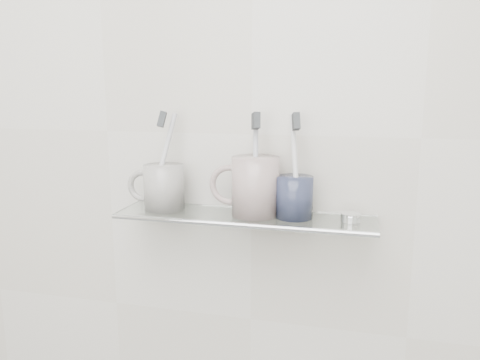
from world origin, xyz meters
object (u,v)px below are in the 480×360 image
(mug_left, at_px, (164,187))
(mug_right, at_px, (294,197))
(mug_center, at_px, (255,186))
(shelf_glass, at_px, (244,217))

(mug_left, height_order, mug_right, mug_left)
(mug_left, xyz_separation_m, mug_center, (0.19, 0.00, 0.01))
(mug_left, distance_m, mug_right, 0.26)
(mug_right, bearing_deg, mug_center, -162.73)
(shelf_glass, xyz_separation_m, mug_right, (0.10, 0.00, 0.04))
(mug_center, relative_size, mug_right, 1.43)
(mug_left, xyz_separation_m, mug_right, (0.26, 0.00, -0.01))
(shelf_glass, xyz_separation_m, mug_center, (0.02, 0.00, 0.06))
(mug_left, relative_size, mug_right, 1.14)
(shelf_glass, height_order, mug_right, mug_right)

